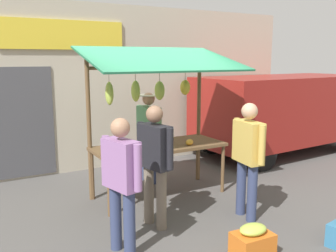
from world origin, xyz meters
The scene contains 9 objects.
ground_plane centered at (0.00, 0.00, 0.00)m, with size 40.00×40.00×0.00m, color #514F4C.
street_backdrop centered at (0.05, -2.20, 1.70)m, with size 9.00×0.30×3.40m.
market_stall centered at (0.00, -0.02, 1.54)m, with size 2.50×1.46×2.50m.
vendor_with_sunhat centered at (-0.18, -0.75, 1.00)m, with size 0.44×0.71×1.69m.
shopper_in_striped_shirt centered at (1.28, 1.47, 0.95)m, with size 0.33×0.68×1.64m.
shopper_with_ponytail centered at (-0.68, 1.41, 0.99)m, with size 0.28×0.71×1.69m.
shopper_with_shopping_bag centered at (0.60, 1.00, 0.98)m, with size 0.32×0.70×1.69m.
parked_van centered at (-3.85, -1.12, 1.12)m, with size 4.50×2.09×1.88m.
produce_crate_side centered at (0.00, 2.31, 0.19)m, with size 0.47×0.35×0.41m.
Camera 1 is at (2.85, 5.35, 2.30)m, focal length 39.94 mm.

